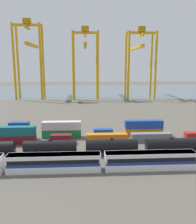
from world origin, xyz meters
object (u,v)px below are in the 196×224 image
object	(u,v)px
freight_tank_row	(112,147)
gantry_crane_west	(29,52)
shipping_container_6	(61,139)
shipping_container_18	(144,132)
gantry_crane_central	(85,55)
gantry_crane_east	(139,55)
passenger_train	(54,162)

from	to	relation	value
freight_tank_row	gantry_crane_west	distance (m)	120.71
shipping_container_6	shipping_container_18	xyz separation A→B (m)	(25.80, 5.58, 0.00)
shipping_container_18	gantry_crane_central	distance (m)	99.80
shipping_container_6	gantry_crane_central	size ratio (longest dim) A/B	0.13
shipping_container_6	gantry_crane_west	bearing A→B (deg)	106.05
shipping_container_6	gantry_crane_west	world-z (taller)	gantry_crane_west
gantry_crane_east	freight_tank_row	bearing A→B (deg)	-105.93
passenger_train	gantry_crane_east	xyz separation A→B (m)	(44.88, 119.22, 26.65)
passenger_train	gantry_crane_west	size ratio (longest dim) A/B	1.21
freight_tank_row	gantry_crane_east	size ratio (longest dim) A/B	1.60
shipping_container_18	gantry_crane_central	xyz separation A→B (m)	(-17.55, 94.29, 27.58)
freight_tank_row	gantry_crane_central	bearing A→B (deg)	92.81
gantry_crane_west	gantry_crane_central	world-z (taller)	gantry_crane_west
passenger_train	gantry_crane_east	size ratio (longest dim) A/B	1.32
passenger_train	gantry_crane_east	distance (m)	130.15
gantry_crane_central	gantry_crane_east	bearing A→B (deg)	0.02
shipping_container_6	freight_tank_row	bearing A→B (deg)	-36.60
gantry_crane_west	gantry_crane_east	bearing A→B (deg)	0.44
freight_tank_row	shipping_container_6	bearing A→B (deg)	143.40
shipping_container_6	shipping_container_18	bearing A→B (deg)	12.20
freight_tank_row	shipping_container_18	bearing A→B (deg)	52.30
freight_tank_row	shipping_container_6	size ratio (longest dim) A/B	12.42
shipping_container_18	passenger_train	bearing A→B (deg)	-135.79
shipping_container_18	gantry_crane_west	bearing A→B (deg)	120.11
freight_tank_row	shipping_container_18	world-z (taller)	freight_tank_row
shipping_container_18	gantry_crane_east	world-z (taller)	gantry_crane_east
passenger_train	gantry_crane_west	bearing A→B (deg)	103.62
freight_tank_row	gantry_crane_west	size ratio (longest dim) A/B	1.47
freight_tank_row	gantry_crane_central	size ratio (longest dim) A/B	1.61
freight_tank_row	gantry_crane_east	world-z (taller)	gantry_crane_east
shipping_container_18	gantry_crane_west	world-z (taller)	gantry_crane_west
gantry_crane_west	gantry_crane_central	xyz separation A→B (m)	(36.81, 0.55, -1.64)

